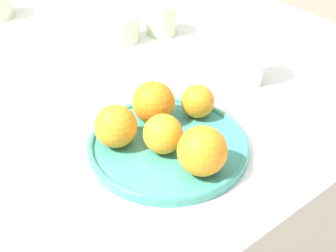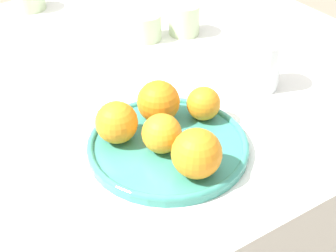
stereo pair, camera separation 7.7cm
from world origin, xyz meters
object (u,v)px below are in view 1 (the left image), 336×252
(orange_1, at_px, (116,126))
(orange_0, at_px, (198,101))
(water_glass, at_px, (248,60))
(cup_0, at_px, (123,29))
(orange_3, at_px, (154,103))
(fruit_platter, at_px, (168,145))
(orange_4, at_px, (202,151))
(cup_3, at_px, (161,19))
(orange_2, at_px, (163,134))

(orange_1, bearing_deg, orange_0, -8.80)
(water_glass, distance_m, cup_0, 0.33)
(orange_3, bearing_deg, fruit_platter, -108.50)
(orange_4, bearing_deg, cup_0, 68.86)
(fruit_platter, relative_size, orange_4, 3.49)
(fruit_platter, xyz_separation_m, cup_3, (0.28, 0.36, 0.03))
(fruit_platter, distance_m, orange_1, 0.10)
(orange_0, relative_size, cup_0, 0.80)
(orange_0, bearing_deg, fruit_platter, -162.35)
(fruit_platter, xyz_separation_m, orange_1, (-0.07, 0.05, 0.04))
(cup_0, bearing_deg, water_glass, -74.32)
(orange_2, xyz_separation_m, cup_0, (0.20, 0.40, -0.02))
(orange_1, distance_m, orange_2, 0.08)
(orange_0, relative_size, orange_2, 0.92)
(fruit_platter, bearing_deg, orange_3, 71.50)
(water_glass, bearing_deg, fruit_platter, -165.03)
(fruit_platter, bearing_deg, cup_3, 52.77)
(orange_4, xyz_separation_m, cup_0, (0.18, 0.48, -0.02))
(orange_3, distance_m, cup_3, 0.39)
(orange_0, bearing_deg, cup_3, 61.35)
(orange_3, xyz_separation_m, water_glass, (0.25, 0.00, -0.00))
(orange_3, relative_size, water_glass, 0.76)
(orange_0, xyz_separation_m, water_glass, (0.18, 0.04, 0.01))
(cup_0, bearing_deg, cup_3, -14.98)
(orange_2, height_order, cup_3, orange_2)
(orange_0, relative_size, orange_1, 0.85)
(orange_0, distance_m, orange_4, 0.15)
(fruit_platter, height_order, orange_3, orange_3)
(orange_1, distance_m, cup_3, 0.46)
(fruit_platter, bearing_deg, cup_0, 65.04)
(orange_1, xyz_separation_m, orange_4, (0.06, -0.14, 0.00))
(orange_0, relative_size, water_glass, 0.61)
(orange_3, bearing_deg, orange_4, -99.36)
(fruit_platter, distance_m, cup_0, 0.43)
(cup_3, bearing_deg, orange_0, -118.65)
(orange_0, xyz_separation_m, cup_0, (0.09, 0.36, -0.01))
(orange_2, relative_size, orange_4, 0.84)
(orange_0, xyz_separation_m, orange_2, (-0.11, -0.04, 0.00))
(orange_4, relative_size, water_glass, 0.78)
(fruit_platter, relative_size, orange_2, 4.15)
(orange_4, bearing_deg, fruit_platter, 88.23)
(fruit_platter, distance_m, water_glass, 0.28)
(fruit_platter, distance_m, orange_2, 0.04)
(orange_4, xyz_separation_m, cup_3, (0.28, 0.45, -0.02))
(orange_2, distance_m, cup_0, 0.45)
(orange_2, distance_m, orange_3, 0.09)
(orange_1, relative_size, cup_0, 0.95)
(orange_3, bearing_deg, water_glass, 1.01)
(orange_1, xyz_separation_m, cup_0, (0.25, 0.33, -0.02))
(orange_4, bearing_deg, orange_2, 100.58)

